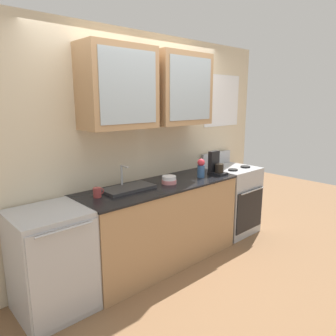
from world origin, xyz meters
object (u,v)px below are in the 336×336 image
(bowl_stack, at_px, (169,180))
(dishwasher, at_px, (52,262))
(stove_range, at_px, (231,199))
(sink_faucet, at_px, (128,188))
(coffee_maker, at_px, (216,166))
(cup_near_sink, at_px, (97,192))
(vase, at_px, (201,168))

(bowl_stack, bearing_deg, dishwasher, 178.82)
(stove_range, xyz_separation_m, sink_faucet, (-1.70, 0.08, 0.48))
(stove_range, height_order, coffee_maker, coffee_maker)
(dishwasher, relative_size, coffee_maker, 3.19)
(bowl_stack, distance_m, coffee_maker, 0.74)
(cup_near_sink, relative_size, dishwasher, 0.12)
(vase, distance_m, cup_near_sink, 1.34)
(bowl_stack, bearing_deg, cup_near_sink, 173.72)
(sink_faucet, relative_size, vase, 2.42)
(bowl_stack, bearing_deg, coffee_maker, -5.22)
(stove_range, bearing_deg, sink_faucet, 177.35)
(vase, relative_size, coffee_maker, 0.78)
(stove_range, distance_m, sink_faucet, 1.76)
(cup_near_sink, bearing_deg, vase, -5.83)
(bowl_stack, height_order, dishwasher, bowl_stack)
(vase, height_order, dishwasher, vase)
(stove_range, height_order, bowl_stack, stove_range)
(stove_range, distance_m, dishwasher, 2.58)
(dishwasher, distance_m, coffee_maker, 2.18)
(sink_faucet, bearing_deg, stove_range, -2.65)
(coffee_maker, bearing_deg, stove_range, 11.80)
(sink_faucet, distance_m, vase, 0.98)
(coffee_maker, bearing_deg, sink_faucet, 171.68)
(stove_range, xyz_separation_m, cup_near_sink, (-2.06, 0.06, 0.50))
(sink_faucet, relative_size, dishwasher, 0.59)
(sink_faucet, xyz_separation_m, vase, (0.96, -0.15, 0.09))
(vase, bearing_deg, bowl_stack, 174.96)
(sink_faucet, xyz_separation_m, bowl_stack, (0.48, -0.11, 0.02))
(sink_faucet, height_order, bowl_stack, sink_faucet)
(coffee_maker, bearing_deg, vase, 174.43)
(vase, distance_m, dishwasher, 1.93)
(bowl_stack, relative_size, dishwasher, 0.18)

